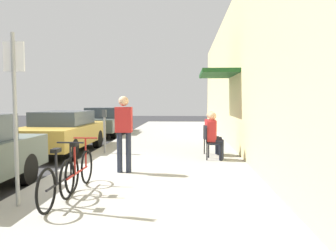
{
  "coord_description": "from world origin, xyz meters",
  "views": [
    {
      "loc": [
        2.97,
        -7.45,
        1.72
      ],
      "look_at": [
        2.29,
        4.28,
        0.82
      ],
      "focal_mm": 35.68,
      "sensor_mm": 36.0,
      "label": 1
    }
  ],
  "objects_px": {
    "seated_patron_0": "(214,134)",
    "cafe_chair_0": "(212,141)",
    "street_sign": "(15,106)",
    "cafe_chair_1": "(210,138)",
    "parked_car_1": "(62,131)",
    "seated_patron_1": "(212,131)",
    "pedestrian_standing": "(124,128)",
    "bicycle_1": "(78,171)",
    "parking_meter": "(104,128)",
    "bicycle_0": "(61,180)",
    "parked_car_2": "(105,121)"
  },
  "relations": [
    {
      "from": "parking_meter",
      "to": "pedestrian_standing",
      "type": "distance_m",
      "value": 2.95
    },
    {
      "from": "seated_patron_1",
      "to": "cafe_chair_0",
      "type": "bearing_deg",
      "value": -94.42
    },
    {
      "from": "cafe_chair_1",
      "to": "pedestrian_standing",
      "type": "height_order",
      "value": "pedestrian_standing"
    },
    {
      "from": "bicycle_0",
      "to": "cafe_chair_1",
      "type": "xyz_separation_m",
      "value": [
        2.65,
        4.8,
        0.14
      ]
    },
    {
      "from": "bicycle_0",
      "to": "street_sign",
      "type": "bearing_deg",
      "value": -162.16
    },
    {
      "from": "parked_car_2",
      "to": "bicycle_1",
      "type": "relative_size",
      "value": 2.57
    },
    {
      "from": "seated_patron_0",
      "to": "cafe_chair_0",
      "type": "bearing_deg",
      "value": 169.75
    },
    {
      "from": "cafe_chair_0",
      "to": "parked_car_2",
      "type": "bearing_deg",
      "value": 123.68
    },
    {
      "from": "cafe_chair_1",
      "to": "seated_patron_1",
      "type": "xyz_separation_m",
      "value": [
        0.06,
        0.02,
        0.19
      ]
    },
    {
      "from": "street_sign",
      "to": "seated_patron_1",
      "type": "xyz_separation_m",
      "value": [
        3.3,
        5.01,
        -0.82
      ]
    },
    {
      "from": "street_sign",
      "to": "parked_car_2",
      "type": "bearing_deg",
      "value": 97.53
    },
    {
      "from": "parked_car_1",
      "to": "seated_patron_1",
      "type": "distance_m",
      "value": 4.87
    },
    {
      "from": "bicycle_1",
      "to": "parking_meter",
      "type": "bearing_deg",
      "value": 97.84
    },
    {
      "from": "bicycle_1",
      "to": "pedestrian_standing",
      "type": "bearing_deg",
      "value": 71.07
    },
    {
      "from": "parked_car_1",
      "to": "parking_meter",
      "type": "height_order",
      "value": "parking_meter"
    },
    {
      "from": "parking_meter",
      "to": "seated_patron_0",
      "type": "xyz_separation_m",
      "value": [
        3.25,
        -0.93,
        -0.07
      ]
    },
    {
      "from": "parking_meter",
      "to": "seated_patron_1",
      "type": "xyz_separation_m",
      "value": [
        3.25,
        -0.15,
        -0.07
      ]
    },
    {
      "from": "parked_car_2",
      "to": "cafe_chair_1",
      "type": "bearing_deg",
      "value": -53.28
    },
    {
      "from": "cafe_chair_1",
      "to": "seated_patron_1",
      "type": "bearing_deg",
      "value": 16.29
    },
    {
      "from": "parked_car_2",
      "to": "bicycle_0",
      "type": "height_order",
      "value": "parked_car_2"
    },
    {
      "from": "street_sign",
      "to": "cafe_chair_1",
      "type": "relative_size",
      "value": 2.99
    },
    {
      "from": "bicycle_0",
      "to": "seated_patron_0",
      "type": "bearing_deg",
      "value": 56.11
    },
    {
      "from": "parked_car_2",
      "to": "parking_meter",
      "type": "xyz_separation_m",
      "value": [
        1.55,
        -6.2,
        0.17
      ]
    },
    {
      "from": "seated_patron_0",
      "to": "parked_car_2",
      "type": "bearing_deg",
      "value": 123.97
    },
    {
      "from": "parked_car_2",
      "to": "seated_patron_0",
      "type": "bearing_deg",
      "value": -56.03
    },
    {
      "from": "parked_car_1",
      "to": "pedestrian_standing",
      "type": "distance_m",
      "value": 4.3
    },
    {
      "from": "parking_meter",
      "to": "pedestrian_standing",
      "type": "relative_size",
      "value": 0.78
    },
    {
      "from": "bicycle_0",
      "to": "bicycle_1",
      "type": "height_order",
      "value": "same"
    },
    {
      "from": "parked_car_1",
      "to": "pedestrian_standing",
      "type": "xyz_separation_m",
      "value": [
        2.67,
        -3.34,
        0.4
      ]
    },
    {
      "from": "parking_meter",
      "to": "cafe_chair_1",
      "type": "bearing_deg",
      "value": -2.93
    },
    {
      "from": "seated_patron_1",
      "to": "parking_meter",
      "type": "bearing_deg",
      "value": 177.42
    },
    {
      "from": "street_sign",
      "to": "seated_patron_1",
      "type": "relative_size",
      "value": 2.02
    },
    {
      "from": "street_sign",
      "to": "cafe_chair_1",
      "type": "distance_m",
      "value": 6.04
    },
    {
      "from": "parking_meter",
      "to": "bicycle_0",
      "type": "distance_m",
      "value": 5.01
    },
    {
      "from": "parking_meter",
      "to": "pedestrian_standing",
      "type": "xyz_separation_m",
      "value": [
        1.12,
        -2.72,
        0.23
      ]
    },
    {
      "from": "parked_car_2",
      "to": "seated_patron_1",
      "type": "bearing_deg",
      "value": -52.87
    },
    {
      "from": "street_sign",
      "to": "cafe_chair_1",
      "type": "xyz_separation_m",
      "value": [
        3.24,
        4.99,
        -1.02
      ]
    },
    {
      "from": "parked_car_1",
      "to": "street_sign",
      "type": "distance_m",
      "value": 6.05
    },
    {
      "from": "street_sign",
      "to": "bicycle_0",
      "type": "bearing_deg",
      "value": 17.84
    },
    {
      "from": "parked_car_2",
      "to": "seated_patron_0",
      "type": "height_order",
      "value": "seated_patron_0"
    },
    {
      "from": "bicycle_0",
      "to": "bicycle_1",
      "type": "bearing_deg",
      "value": 86.34
    },
    {
      "from": "cafe_chair_0",
      "to": "bicycle_1",
      "type": "bearing_deg",
      "value": -127.92
    },
    {
      "from": "seated_patron_0",
      "to": "seated_patron_1",
      "type": "height_order",
      "value": "same"
    },
    {
      "from": "street_sign",
      "to": "cafe_chair_0",
      "type": "xyz_separation_m",
      "value": [
        3.24,
        4.24,
        -1.02
      ]
    },
    {
      "from": "cafe_chair_0",
      "to": "seated_patron_0",
      "type": "height_order",
      "value": "seated_patron_0"
    },
    {
      "from": "pedestrian_standing",
      "to": "cafe_chair_1",
      "type": "bearing_deg",
      "value": 50.86
    },
    {
      "from": "parked_car_1",
      "to": "seated_patron_0",
      "type": "height_order",
      "value": "seated_patron_0"
    },
    {
      "from": "street_sign",
      "to": "pedestrian_standing",
      "type": "relative_size",
      "value": 1.53
    },
    {
      "from": "bicycle_0",
      "to": "seated_patron_1",
      "type": "relative_size",
      "value": 1.33
    },
    {
      "from": "parked_car_1",
      "to": "cafe_chair_0",
      "type": "bearing_deg",
      "value": -18.07
    }
  ]
}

